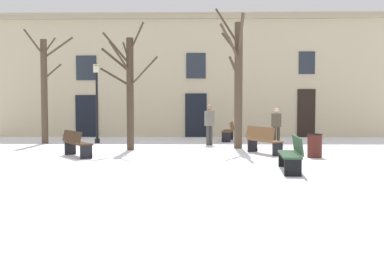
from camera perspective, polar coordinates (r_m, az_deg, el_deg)
The scene contains 13 objects.
ground_plane at distance 14.26m, azimuth -0.13°, elevation -3.72°, with size 34.86×34.86×0.00m, color white.
building_facade at distance 23.11m, azimuth 0.32°, elevation 7.22°, with size 21.78×0.60×6.65m.
tree_left_of_center at distance 16.18m, azimuth -8.45°, elevation 5.30°, with size 2.43×1.83×4.71m.
tree_foreground at distance 16.81m, azimuth 6.13°, elevation 6.57°, with size 1.08×2.42×5.50m.
tree_right_of_center at distance 19.92m, azimuth -19.10°, elevation 5.10°, with size 1.78×2.30×4.85m.
streetlamp at distance 19.53m, azimuth -12.61°, elevation 4.46°, with size 0.30×0.30×3.58m.
litter_bin at distance 14.27m, azimuth 16.09°, elevation -2.27°, with size 0.48×0.48×0.77m.
bench_back_to_back_left at distance 11.09m, azimuth 13.20°, elevation -3.33°, with size 0.64×1.80×0.90m.
bench_facing_shops at distance 14.41m, azimuth -15.23°, elevation -1.97°, with size 1.31×1.55×0.86m.
bench_near_lamp at distance 20.35m, azimuth 4.95°, elevation -0.39°, with size 0.75×1.81×0.91m.
bench_near_center_tree at distance 14.94m, azimuth 9.48°, elevation -1.59°, with size 1.13×1.63×0.95m.
person_crossing_plaza at distance 18.03m, azimuth 2.34°, elevation 0.71°, with size 0.43×0.42×1.71m.
person_strolling at distance 18.79m, azimuth 11.21°, elevation 0.47°, with size 0.44×0.38×1.58m.
Camera 1 is at (0.29, -14.16, 1.65)m, focal length 39.89 mm.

